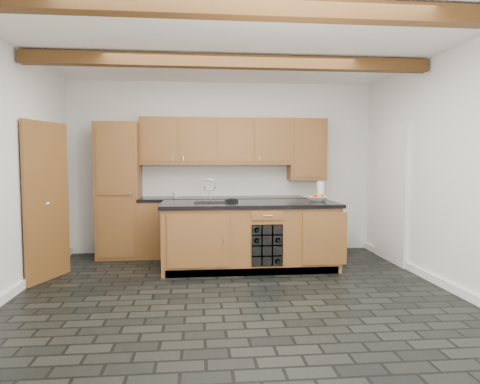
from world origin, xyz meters
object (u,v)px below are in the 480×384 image
Objects in this scene: kitchen_scale at (232,201)px; paper_towel at (321,190)px; fruit_bowl at (318,199)px; island at (250,235)px.

paper_towel is at bearing 31.29° from kitchen_scale.
fruit_bowl is 0.27m from paper_towel.
fruit_bowl is (1.26, 0.09, 0.01)m from kitchen_scale.
island is 1.12m from fruit_bowl.
island is at bearing -173.24° from fruit_bowl.
kitchen_scale reaches higher than island.
kitchen_scale is 1.41m from paper_towel.
paper_towel is at bearing 63.79° from fruit_bowl.
island is at bearing 10.97° from kitchen_scale.
island is 9.34× the size of fruit_bowl.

